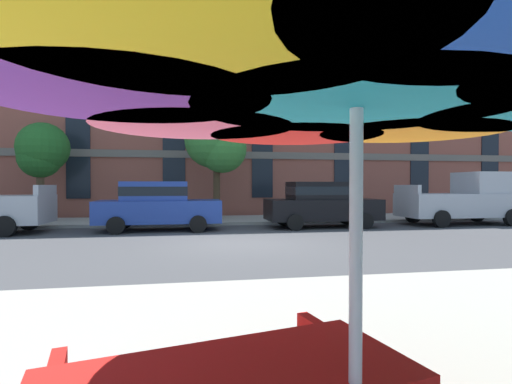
{
  "coord_description": "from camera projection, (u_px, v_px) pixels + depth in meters",
  "views": [
    {
      "loc": [
        -1.54,
        -10.6,
        1.66
      ],
      "look_at": [
        0.9,
        3.2,
        1.4
      ],
      "focal_mm": 26.85,
      "sensor_mm": 36.0,
      "label": 1
    }
  ],
  "objects": [
    {
      "name": "sedan_blue",
      "position": [
        158.0,
        204.0,
        13.9
      ],
      "size": [
        4.4,
        1.98,
        1.78
      ],
      "color": "navy",
      "rests_on": "ground"
    },
    {
      "name": "street_tree_middle",
      "position": [
        216.0,
        144.0,
        17.3
      ],
      "size": [
        2.78,
        2.72,
        4.94
      ],
      "color": "#4C3823",
      "rests_on": "ground"
    },
    {
      "name": "apartment_building",
      "position": [
        212.0,
        89.0,
        25.34
      ],
      "size": [
        45.02,
        12.08,
        16.0
      ],
      "color": "#934C3D",
      "rests_on": "ground"
    },
    {
      "name": "ground_plane",
      "position": [
        244.0,
        244.0,
        10.73
      ],
      "size": [
        120.0,
        120.0,
        0.0
      ],
      "primitive_type": "plane",
      "color": "#424244"
    },
    {
      "name": "sidewalk_far",
      "position": [
        223.0,
        220.0,
        17.43
      ],
      "size": [
        56.0,
        3.6,
        0.12
      ],
      "primitive_type": "cube",
      "color": "#9E998E",
      "rests_on": "ground"
    },
    {
      "name": "pickup_silver_midblock",
      "position": [
        466.0,
        200.0,
        16.09
      ],
      "size": [
        5.1,
        2.12,
        2.2
      ],
      "color": "#A8AAB2",
      "rests_on": "ground"
    },
    {
      "name": "street_tree_left",
      "position": [
        42.0,
        152.0,
        16.45
      ],
      "size": [
        2.15,
        2.15,
        4.35
      ],
      "color": "brown",
      "rests_on": "ground"
    },
    {
      "name": "patio_umbrella",
      "position": [
        357.0,
        67.0,
        1.69
      ],
      "size": [
        3.15,
        3.15,
        2.43
      ],
      "color": "silver",
      "rests_on": "ground"
    },
    {
      "name": "sedan_black",
      "position": [
        321.0,
        203.0,
        14.98
      ],
      "size": [
        4.4,
        1.98,
        1.78
      ],
      "color": "black",
      "rests_on": "ground"
    }
  ]
}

